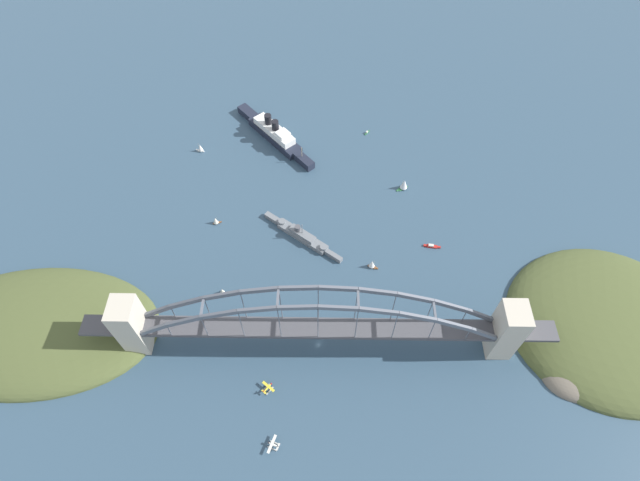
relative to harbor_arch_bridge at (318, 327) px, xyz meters
name	(u,v)px	position (x,y,z in m)	size (l,w,h in m)	color
ground_plane	(318,344)	(0.00, 0.00, -26.54)	(1400.00, 1400.00, 0.00)	#334C60
harbor_arch_bridge	(318,327)	(0.00, 0.00, 0.00)	(299.75, 18.73, 66.01)	beige
headland_west_shore	(32,332)	(-195.37, 6.02, -26.54)	(169.11, 99.64, 26.29)	#4C562D
headland_east_shore	(606,328)	(197.31, 14.31, -26.54)	(138.68, 127.46, 31.44)	#4C562D
ocean_liner	(274,133)	(-42.94, 199.57, -20.31)	(74.86, 83.09, 21.95)	#1E2333
naval_cruiser	(302,235)	(-14.17, 88.18, -23.54)	(62.04, 47.00, 16.95)	slate
seaplane_taxiing_near_bridge	(273,445)	(-25.71, -65.01, -24.49)	(7.71, 10.98, 4.89)	#B7B7B2
seaplane_second_in_formation	(268,388)	(-31.44, -31.07, -24.54)	(8.72, 8.56, 4.93)	#B7B7B2
small_boat_0	(222,291)	(-69.13, 38.17, -23.76)	(5.57, 4.79, 5.89)	black
small_boat_1	(432,246)	(85.59, 81.03, -25.68)	(13.04, 3.74, 2.37)	#B2231E
small_boat_2	(404,184)	(68.97, 140.60, -21.47)	(10.35, 8.09, 11.09)	#2D6B3D
small_boat_3	(200,148)	(-107.44, 182.38, -22.45)	(7.69, 5.28, 8.79)	silver
small_boat_4	(367,132)	(41.48, 208.10, -25.76)	(5.24, 6.64, 2.22)	#2D6B3D
small_boat_5	(216,220)	(-82.63, 101.38, -22.91)	(7.06, 4.95, 7.75)	brown
small_boat_6	(372,264)	(38.74, 61.97, -22.46)	(7.89, 5.70, 8.82)	brown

